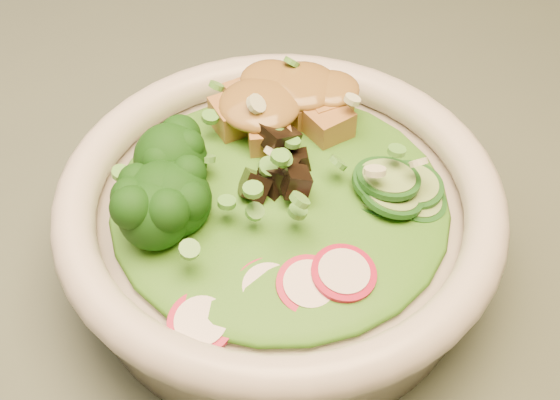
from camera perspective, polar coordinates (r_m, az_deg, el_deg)
name	(u,v)px	position (r m, az deg, el deg)	size (l,w,h in m)	color
salad_bowl	(280,222)	(0.46, 0.00, -1.63)	(0.26, 0.26, 0.07)	beige
lettuce_bed	(280,199)	(0.44, 0.00, 0.09)	(0.19, 0.19, 0.02)	#225E13
broccoli_florets	(172,185)	(0.43, -7.88, 1.09)	(0.08, 0.07, 0.04)	black
radish_slices	(288,285)	(0.40, 0.61, -6.22)	(0.10, 0.04, 0.02)	#A00C2D
cucumber_slices	(391,185)	(0.44, 8.12, 1.09)	(0.07, 0.07, 0.03)	#89BE69
mushroom_heap	(280,168)	(0.44, -0.03, 2.34)	(0.07, 0.07, 0.04)	black
tofu_cubes	(280,114)	(0.48, 0.02, 6.29)	(0.09, 0.06, 0.03)	#A76A37
peanut_sauce	(280,99)	(0.47, 0.03, 7.43)	(0.07, 0.05, 0.02)	brown
scallion_garnish	(280,171)	(0.43, 0.00, 2.15)	(0.18, 0.18, 0.02)	#4D9B36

